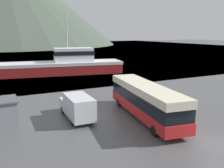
{
  "coord_description": "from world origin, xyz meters",
  "views": [
    {
      "loc": [
        -14.51,
        -11.45,
        8.11
      ],
      "look_at": [
        -1.24,
        14.71,
        2.0
      ],
      "focal_mm": 40.0,
      "sensor_mm": 36.0,
      "label": 1
    }
  ],
  "objects_px": {
    "tour_bus": "(145,99)",
    "fishing_boat": "(64,64)",
    "delivery_van": "(77,106)",
    "storage_bin": "(177,98)"
  },
  "relations": [
    {
      "from": "tour_bus",
      "to": "fishing_boat",
      "type": "distance_m",
      "value": 28.83
    },
    {
      "from": "delivery_van",
      "to": "storage_bin",
      "type": "xyz_separation_m",
      "value": [
        12.34,
        0.15,
        -0.7
      ]
    },
    {
      "from": "tour_bus",
      "to": "delivery_van",
      "type": "xyz_separation_m",
      "value": [
        -5.94,
        2.64,
        -0.58
      ]
    },
    {
      "from": "tour_bus",
      "to": "delivery_van",
      "type": "relative_size",
      "value": 2.1
    },
    {
      "from": "tour_bus",
      "to": "storage_bin",
      "type": "bearing_deg",
      "value": 32.76
    },
    {
      "from": "fishing_boat",
      "to": "storage_bin",
      "type": "bearing_deg",
      "value": -156.9
    },
    {
      "from": "storage_bin",
      "to": "delivery_van",
      "type": "bearing_deg",
      "value": -179.3
    },
    {
      "from": "tour_bus",
      "to": "storage_bin",
      "type": "distance_m",
      "value": 7.11
    },
    {
      "from": "tour_bus",
      "to": "fishing_boat",
      "type": "xyz_separation_m",
      "value": [
        0.49,
        28.82,
        0.06
      ]
    },
    {
      "from": "tour_bus",
      "to": "fishing_boat",
      "type": "height_order",
      "value": "fishing_boat"
    }
  ]
}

